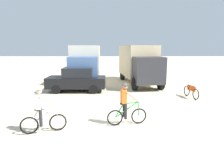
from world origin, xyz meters
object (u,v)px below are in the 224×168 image
box_truck_cream_rv (86,62)px  cyclist_orange_shirt (41,111)px  sedan_parked (77,80)px  cyclist_cowboy_hat (126,105)px  bicycle_spare (191,92)px  box_truck_tan_camper (139,63)px

box_truck_cream_rv → cyclist_orange_shirt: box_truck_cream_rv is taller
sedan_parked → cyclist_cowboy_hat: size_ratio=2.31×
cyclist_cowboy_hat → bicycle_spare: bearing=45.5°
cyclist_cowboy_hat → box_truck_tan_camper: bearing=79.3°
cyclist_orange_shirt → cyclist_cowboy_hat: size_ratio=1.00×
box_truck_cream_rv → bicycle_spare: 9.27m
cyclist_orange_shirt → bicycle_spare: size_ratio=1.06×
box_truck_tan_camper → cyclist_cowboy_hat: 9.95m
cyclist_orange_shirt → cyclist_cowboy_hat: 3.35m
sedan_parked → cyclist_orange_shirt: 7.32m
sedan_parked → cyclist_orange_shirt: size_ratio=2.31×
sedan_parked → cyclist_orange_shirt: (-0.16, -7.32, -0.04)m
cyclist_cowboy_hat → bicycle_spare: cyclist_cowboy_hat is taller
box_truck_cream_rv → cyclist_cowboy_hat: size_ratio=3.76×
box_truck_cream_rv → box_truck_tan_camper: (4.67, -0.31, 0.00)m
box_truck_tan_camper → bicycle_spare: box_truck_tan_camper is taller
sedan_parked → bicycle_spare: bearing=-13.8°
box_truck_cream_rv → box_truck_tan_camper: bearing=-3.8°
box_truck_tan_camper → cyclist_orange_shirt: (-5.09, -10.50, -1.03)m
box_truck_tan_camper → bicycle_spare: size_ratio=4.08×
cyclist_orange_shirt → bicycle_spare: (7.83, 5.43, -0.45)m
bicycle_spare → cyclist_orange_shirt: bearing=-145.2°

